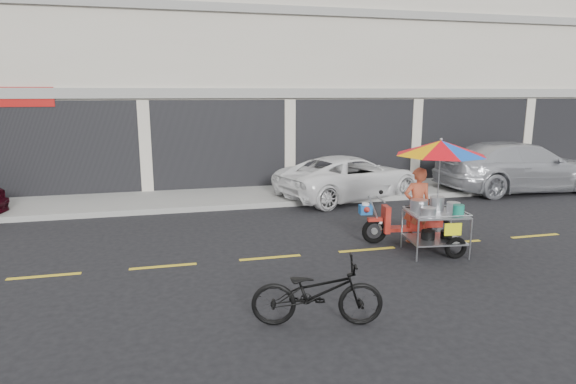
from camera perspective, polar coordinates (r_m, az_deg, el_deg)
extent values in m
plane|color=black|center=(9.93, 9.34, -6.78)|extent=(90.00, 90.00, 0.00)
cube|color=gray|center=(14.94, 1.10, -0.05)|extent=(45.00, 3.00, 0.15)
cube|color=beige|center=(19.52, -2.74, 14.29)|extent=(36.00, 8.00, 8.00)
cube|color=black|center=(15.66, 0.21, 5.59)|extent=(35.28, 0.06, 2.90)
cube|color=gray|center=(15.55, 0.23, 11.64)|extent=(36.00, 0.12, 0.30)
cube|color=gray|center=(15.74, 0.24, 20.78)|extent=(36.00, 0.12, 0.25)
cube|color=white|center=(26.56, 29.30, 14.77)|extent=(8.00, 7.00, 10.40)
cube|color=gold|center=(9.93, 9.34, -6.76)|extent=(42.00, 0.10, 0.01)
imported|color=white|center=(14.53, 7.37, 1.78)|extent=(5.03, 3.51, 1.28)
imported|color=silver|center=(17.08, 25.73, 2.71)|extent=(5.48, 2.31, 1.58)
imported|color=black|center=(6.66, 3.48, -11.78)|extent=(1.88, 1.00, 0.94)
torus|color=black|center=(10.29, 10.20, -4.59)|extent=(0.55, 0.17, 0.54)
torus|color=black|center=(10.78, 17.47, -4.20)|extent=(0.55, 0.17, 0.54)
cylinder|color=#9EA0A5|center=(10.29, 10.20, -4.59)|extent=(0.14, 0.07, 0.13)
cylinder|color=#9EA0A5|center=(10.78, 17.47, -4.20)|extent=(0.14, 0.07, 0.13)
cube|color=#B3281D|center=(10.23, 10.25, -3.21)|extent=(0.31, 0.15, 0.08)
cylinder|color=#9EA0A5|center=(10.19, 10.28, -2.44)|extent=(0.35, 0.09, 0.76)
cube|color=#B3281D|center=(10.30, 11.52, -3.16)|extent=(0.15, 0.33, 0.57)
cube|color=#B3281D|center=(10.49, 13.69, -4.21)|extent=(0.78, 0.36, 0.08)
cube|color=#B3281D|center=(10.59, 15.91, -2.97)|extent=(0.74, 0.33, 0.38)
cube|color=black|center=(10.50, 15.50, -1.84)|extent=(0.64, 0.30, 0.09)
cylinder|color=#9EA0A5|center=(10.16, 10.95, -0.86)|extent=(0.10, 0.52, 0.03)
sphere|color=black|center=(10.33, 10.96, -0.01)|extent=(0.09, 0.09, 0.09)
cylinder|color=white|center=(10.28, 10.85, -3.55)|extent=(0.13, 0.13, 0.05)
cube|color=#174F98|center=(10.12, 9.17, -2.07)|extent=(0.27, 0.24, 0.19)
cylinder|color=white|center=(10.09, 9.19, -1.44)|extent=(0.17, 0.17, 0.05)
cone|color=#B3281D|center=(9.96, 9.42, -2.18)|extent=(0.20, 0.23, 0.17)
torus|color=black|center=(9.80, 19.26, -6.27)|extent=(0.44, 0.15, 0.44)
cylinder|color=#9EA0A5|center=(9.34, 15.11, -5.64)|extent=(0.04, 0.04, 0.80)
cylinder|color=#9EA0A5|center=(10.10, 13.35, -4.23)|extent=(0.04, 0.04, 0.80)
cylinder|color=#9EA0A5|center=(9.77, 20.83, -5.25)|extent=(0.04, 0.04, 0.80)
cylinder|color=#9EA0A5|center=(10.50, 18.71, -3.94)|extent=(0.04, 0.04, 0.80)
cube|color=#9EA0A5|center=(9.95, 16.98, -5.39)|extent=(1.14, 0.98, 0.03)
cube|color=#9EA0A5|center=(9.81, 17.16, -2.48)|extent=(1.14, 0.98, 0.04)
cylinder|color=#9EA0A5|center=(9.42, 18.21, -2.77)|extent=(1.04, 0.15, 0.02)
cylinder|color=#9EA0A5|center=(10.18, 16.23, -1.59)|extent=(1.04, 0.15, 0.02)
cylinder|color=#9EA0A5|center=(9.60, 14.33, -2.28)|extent=(0.13, 0.85, 0.02)
cylinder|color=#9EA0A5|center=(10.02, 19.91, -2.04)|extent=(0.13, 0.85, 0.02)
cylinder|color=#9EA0A5|center=(10.32, 16.05, -4.72)|extent=(0.13, 0.71, 0.04)
cylinder|color=#9EA0A5|center=(10.20, 16.20, -2.16)|extent=(0.13, 0.71, 0.04)
cube|color=yellow|center=(9.52, 18.97, -4.21)|extent=(0.33, 0.06, 0.24)
cylinder|color=#B7B7BC|center=(9.84, 15.25, -1.59)|extent=(0.38, 0.38, 0.21)
cylinder|color=#B7B7BC|center=(10.00, 17.24, -1.35)|extent=(0.31, 0.31, 0.26)
cylinder|color=#B7B7BC|center=(9.98, 18.98, -1.76)|extent=(0.29, 0.29, 0.17)
cylinder|color=#B7B7BC|center=(9.55, 16.30, -2.29)|extent=(0.32, 0.32, 0.13)
cylinder|color=#16755F|center=(9.71, 19.55, -2.03)|extent=(0.23, 0.23, 0.21)
cylinder|color=black|center=(9.86, 16.26, -4.89)|extent=(0.30, 0.30, 0.17)
cylinder|color=black|center=(10.02, 18.26, -4.82)|extent=(0.25, 0.25, 0.15)
cylinder|color=#9EA0A5|center=(9.77, 17.45, 1.71)|extent=(0.03, 0.03, 1.42)
sphere|color=#9EA0A5|center=(9.68, 17.71, 5.96)|extent=(0.06, 0.06, 0.06)
imported|color=#BD4F30|center=(10.45, 15.04, -1.52)|extent=(0.63, 0.45, 1.61)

